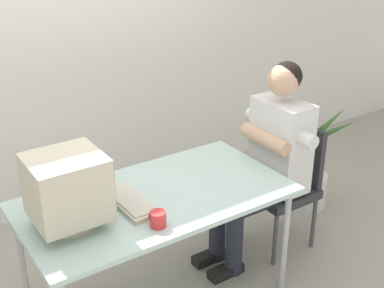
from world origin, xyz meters
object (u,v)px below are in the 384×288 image
Objects in this scene: desk_mug at (158,219)px; desk at (156,203)px; crt_monitor at (68,188)px; keyboard at (130,201)px; potted_plant at (307,169)px; office_chair at (287,180)px; person_seated at (268,157)px.

desk is at bearing 61.59° from desk_mug.
crt_monitor is 0.39m from keyboard.
keyboard is (0.34, 0.03, -0.20)m from crt_monitor.
potted_plant is (2.02, 0.33, -0.61)m from crt_monitor.
crt_monitor is 0.44× the size of office_chair.
desk is at bearing 2.89° from crt_monitor.
potted_plant is (0.49, 0.26, -0.17)m from office_chair.
desk_mug is (-1.67, -0.57, 0.44)m from potted_plant.
desk_mug reaches higher than keyboard.
desk is 0.86m from person_seated.
potted_plant is at bearing 21.50° from person_seated.
crt_monitor reaches higher than desk_mug.
desk_mug is (0.35, -0.24, -0.17)m from crt_monitor.
office_chair is at bearing 14.49° from desk_mug.
desk_mug is at bearing -162.95° from person_seated.
person_seated is (1.35, 0.07, -0.23)m from crt_monitor.
crt_monitor is 0.46m from desk_mug.
desk is 1.13× the size of person_seated.
keyboard is 0.47× the size of office_chair.
potted_plant is at bearing 28.60° from office_chair.
crt_monitor is 0.29× the size of person_seated.
keyboard is 1.23m from office_chair.
office_chair is 9.37× the size of desk_mug.
crt_monitor is 1.37m from person_seated.
keyboard is at bearing 178.42° from desk.
potted_plant is 1.82m from desk_mug.
desk is 0.31m from desk_mug.
office_chair is (1.04, 0.04, -0.19)m from desk.
person_seated is at bearing 17.05° from desk_mug.
office_chair is 0.66× the size of person_seated.
crt_monitor reaches higher than office_chair.
person_seated is at bearing 2.81° from crt_monitor.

